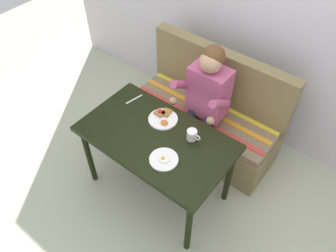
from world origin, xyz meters
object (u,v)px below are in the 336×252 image
object	(u,v)px
person	(204,97)
plate_breakfast	(163,118)
couch	(206,117)
plate_eggs	(164,159)
fork	(134,99)
table	(156,143)
coffee_mug	(192,135)

from	to	relation	value
person	plate_breakfast	world-z (taller)	person
couch	plate_breakfast	xyz separation A→B (m)	(-0.07, -0.59, 0.41)
plate_breakfast	plate_eggs	xyz separation A→B (m)	(0.26, -0.32, -0.00)
person	fork	distance (m)	0.60
couch	fork	bearing A→B (deg)	-126.72
table	plate_eggs	size ratio (longest dim) A/B	5.61
fork	coffee_mug	bearing A→B (deg)	6.80
couch	plate_eggs	world-z (taller)	couch
person	plate_eggs	xyz separation A→B (m)	(0.14, -0.73, -0.00)
couch	person	bearing A→B (deg)	-74.33
plate_breakfast	plate_eggs	bearing A→B (deg)	-50.46
person	plate_eggs	world-z (taller)	person
table	fork	bearing A→B (deg)	153.40
plate_breakfast	plate_eggs	world-z (taller)	plate_breakfast
coffee_mug	plate_eggs	bearing A→B (deg)	-98.02
couch	fork	xyz separation A→B (m)	(-0.42, -0.56, 0.40)
couch	table	bearing A→B (deg)	-90.00
couch	coffee_mug	size ratio (longest dim) A/B	12.20
plate_breakfast	person	bearing A→B (deg)	73.33
person	plate_eggs	distance (m)	0.74
coffee_mug	fork	world-z (taller)	coffee_mug
plate_breakfast	couch	bearing A→B (deg)	82.79
person	coffee_mug	bearing A→B (deg)	-67.40
coffee_mug	table	bearing A→B (deg)	-146.75
plate_eggs	fork	xyz separation A→B (m)	(-0.61, 0.35, -0.01)
couch	plate_eggs	distance (m)	1.01
fork	couch	bearing A→B (deg)	65.05
couch	coffee_mug	bearing A→B (deg)	-69.31
couch	coffee_mug	world-z (taller)	couch
plate_eggs	couch	bearing A→B (deg)	101.85
person	plate_breakfast	bearing A→B (deg)	-106.67
plate_breakfast	coffee_mug	size ratio (longest dim) A/B	2.03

